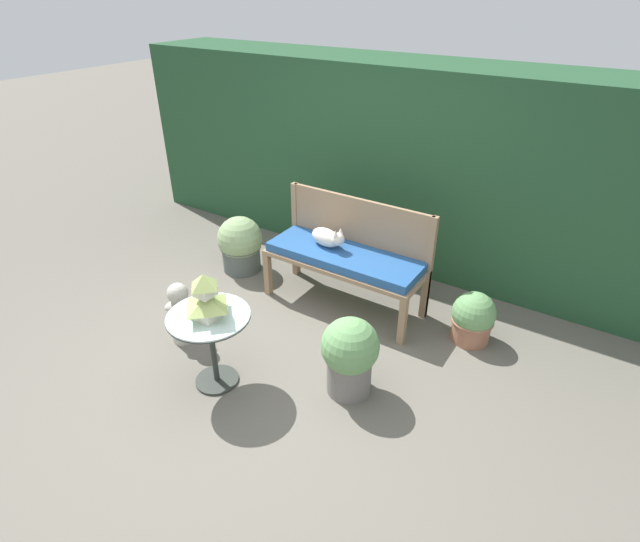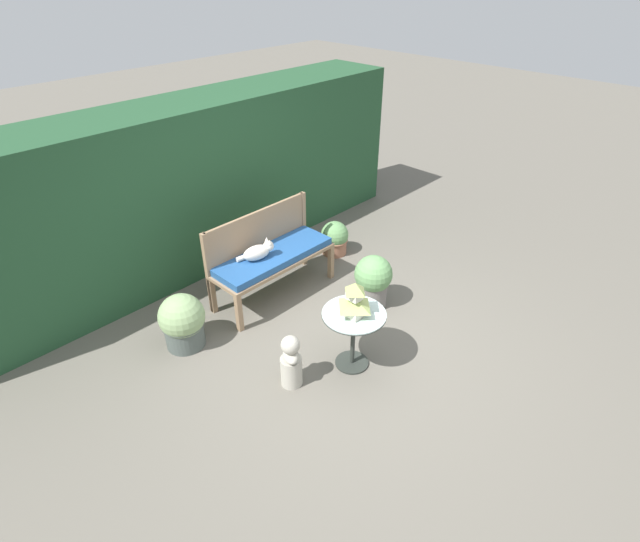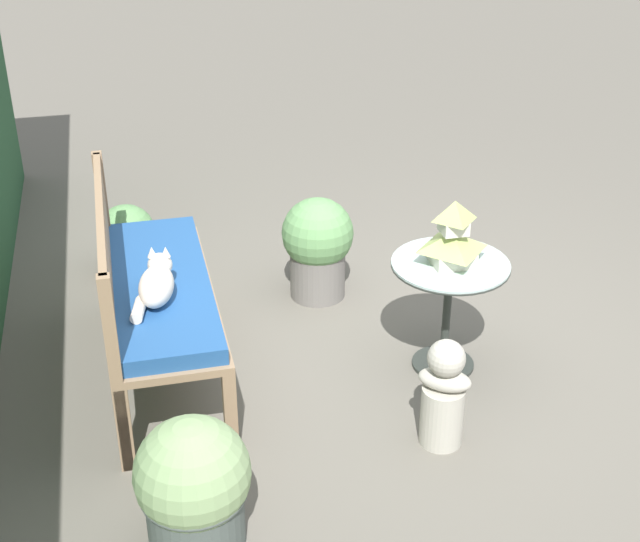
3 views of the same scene
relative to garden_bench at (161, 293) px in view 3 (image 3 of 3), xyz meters
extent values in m
plane|color=#666056|center=(-0.13, -1.21, -0.49)|extent=(30.00, 30.00, 0.00)
cube|color=#937556|center=(-0.72, -0.24, -0.27)|extent=(0.06, 0.06, 0.45)
cube|color=#937556|center=(0.72, -0.24, -0.27)|extent=(0.06, 0.06, 0.45)
cube|color=#937556|center=(-0.72, 0.24, -0.27)|extent=(0.06, 0.06, 0.45)
cube|color=#937556|center=(0.72, 0.24, -0.27)|extent=(0.06, 0.06, 0.45)
cube|color=#937556|center=(0.00, 0.00, -0.02)|extent=(1.51, 0.54, 0.04)
cube|color=#23518E|center=(0.00, 0.00, 0.04)|extent=(1.45, 0.50, 0.08)
cube|color=#937556|center=(-0.73, 0.25, 0.01)|extent=(0.06, 0.06, 1.01)
cube|color=#937556|center=(0.73, 0.25, 0.01)|extent=(0.06, 0.06, 1.01)
cube|color=#937556|center=(0.00, 0.25, 0.30)|extent=(1.45, 0.04, 0.44)
ellipsoid|color=silver|center=(-0.22, 0.02, 0.16)|extent=(0.35, 0.23, 0.17)
sphere|color=silver|center=(-0.07, -0.01, 0.20)|extent=(0.12, 0.12, 0.12)
cone|color=silver|center=(-0.06, 0.03, 0.27)|extent=(0.05, 0.05, 0.06)
cone|color=silver|center=(-0.08, -0.04, 0.27)|extent=(0.05, 0.05, 0.06)
cylinder|color=silver|center=(-0.33, 0.12, 0.11)|extent=(0.18, 0.09, 0.06)
cylinder|color=#2D332D|center=(-0.28, -1.46, -0.48)|extent=(0.34, 0.34, 0.02)
cylinder|color=#2D332D|center=(-0.28, -1.46, -0.18)|extent=(0.04, 0.04, 0.62)
cylinder|color=silver|center=(-0.28, -1.46, 0.14)|extent=(0.61, 0.61, 0.01)
torus|color=#2D332D|center=(-0.28, -1.46, 0.12)|extent=(0.61, 0.61, 0.02)
cube|color=silver|center=(-0.28, -1.46, 0.18)|extent=(0.21, 0.21, 0.08)
pyramid|color=#A8BC66|center=(-0.28, -1.46, 0.27)|extent=(0.28, 0.28, 0.09)
cube|color=silver|center=(-0.28, -1.46, 0.35)|extent=(0.13, 0.13, 0.07)
pyramid|color=#A8BC66|center=(-0.28, -1.46, 0.44)|extent=(0.17, 0.17, 0.10)
cylinder|color=#B7B2A3|center=(-0.88, -1.22, -0.34)|extent=(0.21, 0.21, 0.31)
ellipsoid|color=#B7B2A3|center=(-0.88, -1.22, -0.13)|extent=(0.26, 0.29, 0.10)
sphere|color=#B7B2A3|center=(-0.88, -1.22, -0.01)|extent=(0.18, 0.18, 0.18)
cylinder|color=#9E664C|center=(1.21, 0.14, -0.38)|extent=(0.33, 0.33, 0.21)
torus|color=#9E664C|center=(1.21, 0.14, -0.29)|extent=(0.36, 0.36, 0.03)
sphere|color=#66995B|center=(1.21, 0.14, -0.21)|extent=(0.37, 0.37, 0.37)
cylinder|color=#4C5651|center=(-1.27, -0.01, -0.35)|extent=(0.40, 0.40, 0.28)
torus|color=#4C5651|center=(-1.27, -0.01, -0.22)|extent=(0.44, 0.44, 0.03)
sphere|color=#89A870|center=(-1.27, -0.01, -0.12)|extent=(0.47, 0.47, 0.47)
cylinder|color=slate|center=(0.63, -0.98, -0.32)|extent=(0.34, 0.34, 0.35)
torus|color=slate|center=(0.63, -0.98, -0.16)|extent=(0.37, 0.37, 0.03)
sphere|color=#66995B|center=(0.63, -0.98, -0.07)|extent=(0.43, 0.43, 0.43)
camera|label=1|loc=(2.01, -3.49, 2.25)|focal=28.00mm
camera|label=2|loc=(-3.18, -3.81, 3.01)|focal=28.00mm
camera|label=3|loc=(-4.04, 0.13, 2.27)|focal=50.00mm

